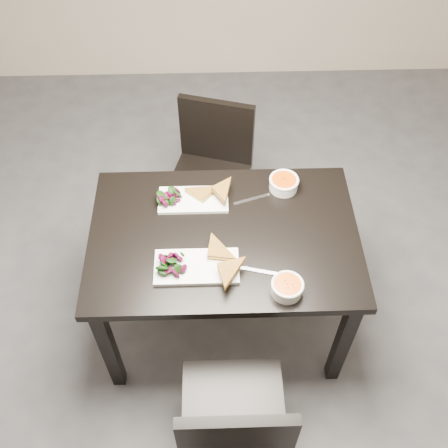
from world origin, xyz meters
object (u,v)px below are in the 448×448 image
table (224,247)px  chair_near (234,424)px  soup_bowl_near (287,287)px  plate_near (197,267)px  soup_bowl_far (284,183)px  plate_far (193,200)px  chair_far (212,166)px

table → chair_near: size_ratio=1.41×
table → soup_bowl_near: bearing=-51.2°
chair_near → plate_near: 0.64m
chair_near → soup_bowl_far: bearing=75.0°
plate_far → chair_far: bearing=80.0°
table → plate_far: bearing=124.5°
soup_bowl_near → chair_near: bearing=-117.3°
chair_near → chair_far: size_ratio=1.00×
chair_near → chair_far: bearing=92.7°
plate_near → soup_bowl_far: bearing=47.6°
soup_bowl_far → chair_near: bearing=-104.9°
chair_far → plate_near: 0.93m
chair_far → soup_bowl_near: 1.09m
table → soup_bowl_far: bearing=43.0°
chair_far → plate_near: bearing=-78.8°
table → soup_bowl_far: 0.42m
table → plate_far: (-0.14, 0.20, 0.11)m
soup_bowl_near → soup_bowl_far: soup_bowl_far is taller
plate_near → chair_near: bearing=-76.1°
plate_far → chair_near: bearing=-80.6°
soup_bowl_near → plate_far: (-0.38, 0.51, -0.03)m
chair_far → plate_far: (-0.09, -0.50, 0.27)m
table → chair_near: chair_near is taller
plate_far → table: bearing=-55.5°
plate_far → soup_bowl_far: size_ratio=2.29×
plate_far → soup_bowl_far: bearing=9.4°
plate_near → plate_far: (-0.02, 0.38, -0.00)m
soup_bowl_near → plate_far: size_ratio=0.41×
table → soup_bowl_far: size_ratio=8.51×
chair_near → chair_far: same height
chair_far → soup_bowl_near: size_ratio=6.37×
chair_far → soup_bowl_near: (0.29, -1.01, 0.30)m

